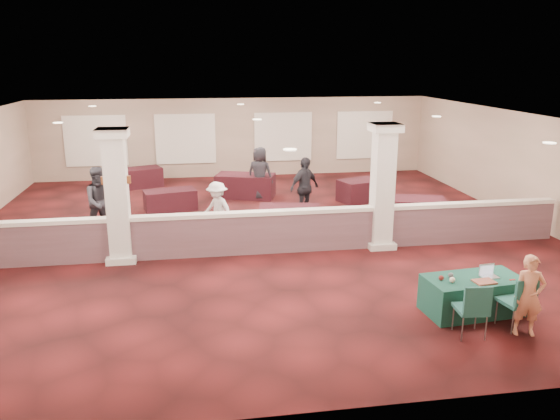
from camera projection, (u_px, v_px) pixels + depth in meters
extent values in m
plane|color=#4C1314|center=(258.00, 234.00, 15.19)|extent=(16.00, 16.00, 0.00)
cube|color=#87735D|center=(235.00, 138.00, 22.38)|extent=(16.00, 0.04, 3.20)
cube|color=#87735D|center=(329.00, 306.00, 7.15)|extent=(16.00, 0.04, 3.20)
cube|color=#87735D|center=(529.00, 169.00, 15.97)|extent=(0.04, 16.00, 3.20)
cube|color=white|center=(257.00, 119.00, 14.34)|extent=(16.00, 16.00, 0.02)
cube|color=brown|center=(265.00, 234.00, 13.63)|extent=(15.60, 0.20, 1.00)
cube|color=beige|center=(265.00, 213.00, 13.48)|extent=(15.60, 0.28, 0.10)
cube|color=silver|center=(117.00, 197.00, 12.81)|extent=(0.50, 0.50, 3.20)
cube|color=silver|center=(122.00, 257.00, 13.22)|extent=(0.70, 0.70, 0.16)
cube|color=silver|center=(112.00, 133.00, 12.41)|extent=(0.72, 0.72, 0.20)
cube|color=silver|center=(382.00, 187.00, 13.79)|extent=(0.50, 0.50, 3.20)
cube|color=silver|center=(379.00, 244.00, 14.19)|extent=(0.70, 0.70, 0.16)
cube|color=silver|center=(385.00, 127.00, 13.39)|extent=(0.72, 0.72, 0.20)
cylinder|color=brown|center=(104.00, 180.00, 12.66)|extent=(0.12, 0.12, 0.18)
cylinder|color=white|center=(104.00, 180.00, 12.66)|extent=(0.09, 0.09, 0.10)
cylinder|color=brown|center=(128.00, 180.00, 12.75)|extent=(0.12, 0.12, 0.18)
cylinder|color=white|center=(128.00, 180.00, 12.75)|extent=(0.09, 0.09, 0.10)
cube|color=#0F3A30|center=(473.00, 295.00, 10.46)|extent=(1.92, 1.08, 0.71)
cube|color=#1B4F4D|center=(515.00, 302.00, 9.83)|extent=(0.59, 0.59, 0.07)
cube|color=#1B4F4D|center=(527.00, 293.00, 9.55)|extent=(0.49, 0.14, 0.49)
cylinder|color=slate|center=(513.00, 322.00, 9.64)|extent=(0.03, 0.03, 0.46)
cylinder|color=slate|center=(531.00, 318.00, 9.78)|extent=(0.03, 0.03, 0.46)
cylinder|color=slate|center=(496.00, 312.00, 10.03)|extent=(0.03, 0.03, 0.46)
cylinder|color=slate|center=(515.00, 309.00, 10.16)|extent=(0.03, 0.03, 0.46)
cube|color=#1B4F4D|center=(471.00, 309.00, 9.54)|extent=(0.55, 0.55, 0.07)
cube|color=#1B4F4D|center=(478.00, 300.00, 9.24)|extent=(0.49, 0.09, 0.49)
cylinder|color=slate|center=(462.00, 329.00, 9.39)|extent=(0.03, 0.03, 0.46)
cylinder|color=slate|center=(486.00, 328.00, 9.42)|extent=(0.03, 0.03, 0.46)
cylinder|color=slate|center=(453.00, 318.00, 9.79)|extent=(0.03, 0.03, 0.46)
cylinder|color=slate|center=(476.00, 317.00, 9.83)|extent=(0.03, 0.03, 0.46)
imported|color=tan|center=(529.00, 296.00, 9.51)|extent=(0.60, 0.48, 1.47)
cube|color=black|center=(170.00, 200.00, 17.58)|extent=(1.76, 1.15, 0.66)
cube|color=black|center=(289.00, 218.00, 15.53)|extent=(1.84, 1.17, 0.69)
cube|color=black|center=(411.00, 211.00, 16.06)|extent=(2.13, 1.43, 0.79)
cube|color=black|center=(137.00, 178.00, 20.70)|extent=(2.00, 1.47, 0.73)
cube|color=black|center=(245.00, 186.00, 19.22)|extent=(2.22, 1.58, 0.81)
cube|color=black|center=(365.00, 190.00, 18.75)|extent=(2.03, 1.46, 0.74)
imported|color=black|center=(101.00, 202.00, 14.89)|extent=(1.05, 0.84, 1.92)
imported|color=beige|center=(217.00, 210.00, 14.82)|extent=(1.00, 1.03, 1.54)
imported|color=black|center=(304.00, 188.00, 16.61)|extent=(1.21, 1.03, 1.87)
imported|color=black|center=(260.00, 173.00, 18.76)|extent=(1.03, 0.86, 1.83)
cube|color=silver|center=(489.00, 277.00, 10.38)|extent=(0.34, 0.25, 0.02)
cube|color=silver|center=(487.00, 269.00, 10.46)|extent=(0.32, 0.04, 0.21)
cube|color=silver|center=(487.00, 270.00, 10.45)|extent=(0.29, 0.03, 0.18)
cube|color=#B4401C|center=(484.00, 282.00, 10.14)|extent=(0.41, 0.32, 0.03)
sphere|color=beige|center=(452.00, 280.00, 10.13)|extent=(0.11, 0.11, 0.11)
sphere|color=maroon|center=(441.00, 278.00, 10.23)|extent=(0.10, 0.10, 0.10)
sphere|color=#535358|center=(451.00, 275.00, 10.35)|extent=(0.10, 0.10, 0.10)
cube|color=#B51318|center=(512.00, 280.00, 10.26)|extent=(0.12, 0.04, 0.01)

